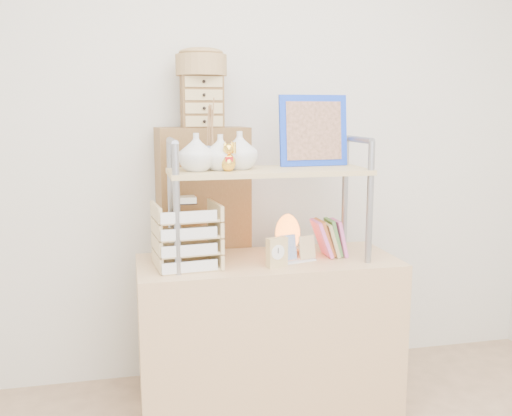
{
  "coord_description": "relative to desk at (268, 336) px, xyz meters",
  "views": [
    {
      "loc": [
        -0.62,
        -1.29,
        1.43
      ],
      "look_at": [
        -0.06,
        1.2,
        1.0
      ],
      "focal_mm": 40.0,
      "sensor_mm": 36.0,
      "label": 1
    }
  ],
  "objects": [
    {
      "name": "room_shell",
      "position": [
        0.0,
        -0.81,
        1.32
      ],
      "size": [
        3.42,
        3.41,
        2.61
      ],
      "color": "silver",
      "rests_on": "ground"
    },
    {
      "name": "desk",
      "position": [
        0.0,
        0.0,
        0.0
      ],
      "size": [
        1.2,
        0.5,
        0.75
      ],
      "primitive_type": "cube",
      "color": "tan",
      "rests_on": "ground"
    },
    {
      "name": "cabinet",
      "position": [
        -0.25,
        0.37,
        0.3
      ],
      "size": [
        0.47,
        0.27,
        1.35
      ],
      "primitive_type": "cube",
      "rotation": [
        0.0,
        0.0,
        0.07
      ],
      "color": "brown",
      "rests_on": "ground"
    },
    {
      "name": "hutch",
      "position": [
        -0.07,
        0.01,
        0.82
      ],
      "size": [
        0.9,
        0.34,
        0.76
      ],
      "color": "gray",
      "rests_on": "desk"
    },
    {
      "name": "letter_tray",
      "position": [
        -0.38,
        -0.05,
        0.5
      ],
      "size": [
        0.28,
        0.27,
        0.32
      ],
      "color": "tan",
      "rests_on": "desk"
    },
    {
      "name": "salt_lamp",
      "position": [
        0.11,
        0.07,
        0.48
      ],
      "size": [
        0.13,
        0.12,
        0.2
      ],
      "color": "brown",
      "rests_on": "desk"
    },
    {
      "name": "desk_clock",
      "position": [
        0.01,
        -0.13,
        0.44
      ],
      "size": [
        0.1,
        0.07,
        0.13
      ],
      "color": "tan",
      "rests_on": "desk"
    },
    {
      "name": "postcard_stand",
      "position": [
        0.12,
        -0.06,
        0.41
      ],
      "size": [
        0.18,
        0.09,
        0.13
      ],
      "color": "white",
      "rests_on": "desk"
    },
    {
      "name": "drawer_chest",
      "position": [
        -0.25,
        0.35,
        1.1
      ],
      "size": [
        0.2,
        0.16,
        0.25
      ],
      "color": "brown",
      "rests_on": "cabinet"
    },
    {
      "name": "woven_basket",
      "position": [
        -0.25,
        0.35,
        1.28
      ],
      "size": [
        0.25,
        0.25,
        0.1
      ],
      "primitive_type": "cylinder",
      "color": "olive",
      "rests_on": "drawer_chest"
    }
  ]
}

